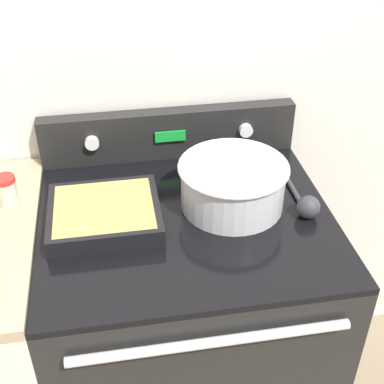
% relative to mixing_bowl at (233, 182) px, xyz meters
% --- Properties ---
extents(kitchen_wall, '(8.00, 0.05, 2.50)m').
position_rel_mixing_bowl_xyz_m(kitchen_wall, '(-0.13, 0.34, 0.26)').
color(kitchen_wall, silver).
rests_on(kitchen_wall, ground_plane).
extents(stove_range, '(0.76, 0.70, 0.92)m').
position_rel_mixing_bowl_xyz_m(stove_range, '(-0.13, -0.03, -0.53)').
color(stove_range, black).
rests_on(stove_range, ground_plane).
extents(control_panel, '(0.76, 0.07, 0.15)m').
position_rel_mixing_bowl_xyz_m(control_panel, '(-0.13, 0.28, 0.00)').
color(control_panel, black).
rests_on(control_panel, stove_range).
extents(mixing_bowl, '(0.29, 0.29, 0.12)m').
position_rel_mixing_bowl_xyz_m(mixing_bowl, '(0.00, 0.00, 0.00)').
color(mixing_bowl, silver).
rests_on(mixing_bowl, stove_range).
extents(casserole_dish, '(0.28, 0.25, 0.05)m').
position_rel_mixing_bowl_xyz_m(casserole_dish, '(-0.34, -0.02, -0.04)').
color(casserole_dish, black).
rests_on(casserole_dish, stove_range).
extents(ladle, '(0.06, 0.29, 0.06)m').
position_rel_mixing_bowl_xyz_m(ladle, '(0.18, -0.06, -0.05)').
color(ladle, '#333338').
rests_on(ladle, stove_range).
extents(spice_jar_red_cap, '(0.06, 0.06, 0.08)m').
position_rel_mixing_bowl_xyz_m(spice_jar_red_cap, '(-0.58, 0.09, -0.02)').
color(spice_jar_red_cap, beige).
rests_on(spice_jar_red_cap, side_counter).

